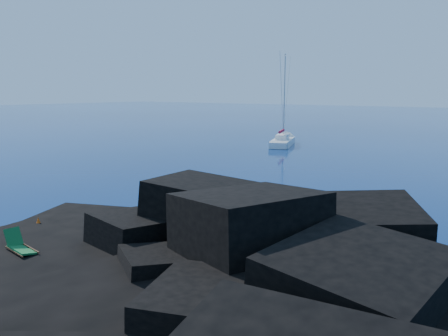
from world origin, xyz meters
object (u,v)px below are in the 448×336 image
object	(u,v)px
sailboat	(283,145)
marker_cone	(39,223)
sunbather	(15,249)
deck_chair	(21,244)

from	to	relation	value
sailboat	marker_cone	world-z (taller)	sailboat
sunbather	marker_cone	size ratio (longest dim) A/B	3.16
sailboat	sunbather	xyz separation A→B (m)	(10.13, -42.17, 0.52)
sailboat	deck_chair	bearing A→B (deg)	-95.63
sailboat	marker_cone	bearing A→B (deg)	-98.99
sailboat	sunbather	distance (m)	43.37
sunbather	deck_chair	bearing A→B (deg)	-4.84
sailboat	sunbather	size ratio (longest dim) A/B	6.56
marker_cone	sunbather	bearing A→B (deg)	-47.23
sailboat	marker_cone	distance (m)	40.49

